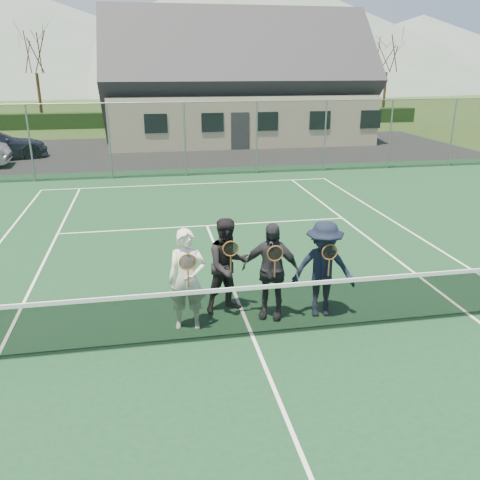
{
  "coord_description": "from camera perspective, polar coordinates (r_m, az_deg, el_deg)",
  "views": [
    {
      "loc": [
        -1.6,
        -7.47,
        4.4
      ],
      "look_at": [
        0.06,
        1.5,
        1.25
      ],
      "focal_mm": 38.0,
      "sensor_mm": 36.0,
      "label": 1
    }
  ],
  "objects": [
    {
      "name": "tree_e",
      "position": [
        44.99,
        16.35,
        20.12
      ],
      "size": [
        3.2,
        3.2,
        7.77
      ],
      "color": "#372214",
      "rests_on": "ground"
    },
    {
      "name": "hill_east",
      "position": [
        117.09,
        19.54,
        19.31
      ],
      "size": [
        90.0,
        90.0,
        14.0
      ],
      "primitive_type": "cone",
      "color": "slate",
      "rests_on": "ground"
    },
    {
      "name": "tennis_net",
      "position": [
        8.56,
        1.44,
        -7.77
      ],
      "size": [
        11.68,
        0.08,
        1.1
      ],
      "color": "slate",
      "rests_on": "ground"
    },
    {
      "name": "clubhouse",
      "position": [
        31.97,
        -0.44,
        18.32
      ],
      "size": [
        15.6,
        8.2,
        7.7
      ],
      "color": "beige",
      "rests_on": "ground"
    },
    {
      "name": "hill_centre",
      "position": [
        104.93,
        1.5,
        22.66
      ],
      "size": [
        120.0,
        120.0,
        22.0
      ],
      "primitive_type": "cone",
      "color": "slate",
      "rests_on": "ground"
    },
    {
      "name": "hill_west",
      "position": [
        105.21,
        -24.94,
        19.92
      ],
      "size": [
        110.0,
        110.0,
        18.0
      ],
      "primitive_type": "cone",
      "color": "#57685F",
      "rests_on": "ground"
    },
    {
      "name": "ground",
      "position": [
        27.87,
        -7.19,
        9.82
      ],
      "size": [
        220.0,
        220.0,
        0.0
      ],
      "primitive_type": "plane",
      "color": "#2D4819",
      "rests_on": "ground"
    },
    {
      "name": "court_markings",
      "position": [
        8.81,
        1.41,
        -10.75
      ],
      "size": [
        11.03,
        23.83,
        0.01
      ],
      "color": "white",
      "rests_on": "court_surface"
    },
    {
      "name": "player_c",
      "position": [
        9.1,
        3.49,
        -3.46
      ],
      "size": [
        1.14,
        0.84,
        1.8
      ],
      "color": "#27272C",
      "rests_on": "court_surface"
    },
    {
      "name": "tarmac_carpark",
      "position": [
        27.92,
        -15.51,
        9.32
      ],
      "size": [
        40.0,
        12.0,
        0.01
      ],
      "primitive_type": "cube",
      "color": "black",
      "rests_on": "ground"
    },
    {
      "name": "perimeter_fence",
      "position": [
        21.23,
        -6.2,
        11.16
      ],
      "size": [
        30.07,
        0.07,
        3.02
      ],
      "color": "slate",
      "rests_on": "ground"
    },
    {
      "name": "tree_d",
      "position": [
        42.72,
        8.62,
        20.73
      ],
      "size": [
        3.2,
        3.2,
        7.77
      ],
      "color": "#382714",
      "rests_on": "ground"
    },
    {
      "name": "player_a",
      "position": [
        8.76,
        -5.96,
        -4.45
      ],
      "size": [
        0.7,
        0.53,
        1.8
      ],
      "color": "white",
      "rests_on": "court_surface"
    },
    {
      "name": "player_b",
      "position": [
        9.31,
        -1.32,
        -2.91
      ],
      "size": [
        1.03,
        0.9,
        1.8
      ],
      "color": "black",
      "rests_on": "court_surface"
    },
    {
      "name": "tree_c",
      "position": [
        40.65,
        -5.81,
        20.93
      ],
      "size": [
        3.2,
        3.2,
        7.77
      ],
      "color": "#341F13",
      "rests_on": "ground"
    },
    {
      "name": "player_d",
      "position": [
        9.27,
        9.32,
        -3.27
      ],
      "size": [
        1.25,
        0.84,
        1.8
      ],
      "color": "black",
      "rests_on": "court_surface"
    },
    {
      "name": "hedge_row",
      "position": [
        39.69,
        -8.37,
        13.3
      ],
      "size": [
        40.0,
        1.2,
        1.1
      ],
      "primitive_type": "cube",
      "color": "black",
      "rests_on": "ground"
    },
    {
      "name": "tree_b",
      "position": [
        41.16,
        -22.22,
        19.69
      ],
      "size": [
        3.2,
        3.2,
        7.77
      ],
      "color": "#352313",
      "rests_on": "ground"
    },
    {
      "name": "court_surface",
      "position": [
        8.81,
        1.41,
        -10.84
      ],
      "size": [
        30.0,
        30.0,
        0.02
      ],
      "primitive_type": "cube",
      "color": "#14381E",
      "rests_on": "ground"
    }
  ]
}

